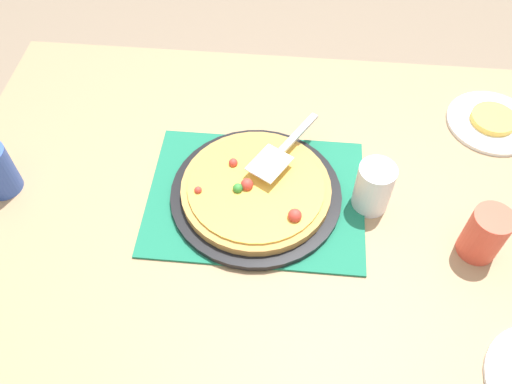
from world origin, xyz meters
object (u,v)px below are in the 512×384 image
at_px(pizza_pan, 256,194).
at_px(served_slice_left, 493,119).
at_px(cup_corner, 485,234).
at_px(plate_near_left, 491,123).
at_px(cup_far, 373,187).
at_px(pizza_server, 282,150).
at_px(pizza, 256,189).

distance_m(pizza_pan, served_slice_left, 0.63).
bearing_deg(cup_corner, plate_near_left, -104.58).
bearing_deg(plate_near_left, cup_far, 41.42).
height_order(pizza_pan, plate_near_left, pizza_pan).
relative_size(pizza_pan, cup_corner, 3.17).
bearing_deg(cup_corner, served_slice_left, -104.58).
bearing_deg(served_slice_left, cup_corner, 75.42).
height_order(cup_far, pizza_server, cup_far).
relative_size(pizza_pan, pizza_server, 1.73).
relative_size(pizza_pan, plate_near_left, 1.73).
distance_m(pizza, plate_near_left, 0.63).
bearing_deg(pizza_server, cup_corner, 157.09).
bearing_deg(plate_near_left, pizza_server, 21.13).
xyz_separation_m(pizza, served_slice_left, (-0.57, -0.28, -0.02)).
height_order(pizza, plate_near_left, pizza).
height_order(plate_near_left, pizza_server, pizza_server).
bearing_deg(pizza, served_slice_left, -153.38).
bearing_deg(plate_near_left, pizza_pan, 26.56).
distance_m(cup_far, pizza_server, 0.22).
height_order(pizza_pan, pizza, pizza).
bearing_deg(plate_near_left, cup_corner, 75.42).
bearing_deg(pizza_pan, cup_corner, 168.80).
bearing_deg(served_slice_left, pizza_pan, 26.56).
xyz_separation_m(served_slice_left, cup_corner, (0.10, 0.38, 0.04)).
distance_m(pizza_pan, pizza_server, 0.11).
bearing_deg(pizza_server, cup_far, 158.74).
relative_size(cup_far, pizza_server, 0.55).
bearing_deg(pizza_pan, served_slice_left, -153.44).
height_order(cup_far, cup_corner, same).
distance_m(cup_corner, pizza_server, 0.45).
distance_m(pizza_pan, plate_near_left, 0.63).
bearing_deg(served_slice_left, pizza, 26.62).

